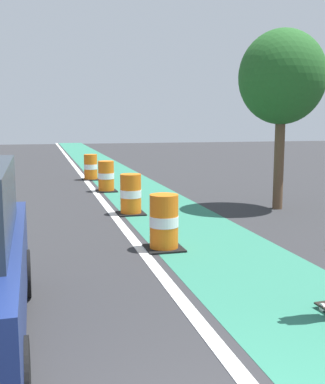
# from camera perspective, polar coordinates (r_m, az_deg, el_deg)

# --- Properties ---
(bike_lane_strip) EXTENTS (2.50, 80.00, 0.01)m
(bike_lane_strip) POSITION_cam_1_polar(r_m,az_deg,el_deg) (15.14, -1.63, -0.89)
(bike_lane_strip) COLOR #2D755B
(bike_lane_strip) RESTS_ON ground
(lane_divider_stripe) EXTENTS (0.20, 80.00, 0.01)m
(lane_divider_stripe) POSITION_cam_1_polar(r_m,az_deg,el_deg) (14.88, -7.27, -1.12)
(lane_divider_stripe) COLOR silver
(lane_divider_stripe) RESTS_ON ground
(traffic_barrel_front) EXTENTS (0.73, 0.73, 1.09)m
(traffic_barrel_front) POSITION_cam_1_polar(r_m,az_deg,el_deg) (9.21, 0.18, -3.74)
(traffic_barrel_front) COLOR orange
(traffic_barrel_front) RESTS_ON ground
(traffic_barrel_mid) EXTENTS (0.73, 0.73, 1.09)m
(traffic_barrel_mid) POSITION_cam_1_polar(r_m,az_deg,el_deg) (12.70, -3.86, -0.33)
(traffic_barrel_mid) COLOR orange
(traffic_barrel_mid) RESTS_ON ground
(traffic_barrel_back) EXTENTS (0.73, 0.73, 1.09)m
(traffic_barrel_back) POSITION_cam_1_polar(r_m,az_deg,el_deg) (16.88, -6.84, 1.85)
(traffic_barrel_back) COLOR orange
(traffic_barrel_back) RESTS_ON ground
(traffic_barrel_far) EXTENTS (0.73, 0.73, 1.09)m
(traffic_barrel_far) POSITION_cam_1_polar(r_m,az_deg,el_deg) (20.32, -8.68, 2.96)
(traffic_barrel_far) COLOR orange
(traffic_barrel_far) RESTS_ON ground
(street_tree_sidewalk) EXTENTS (2.40, 2.40, 5.00)m
(street_tree_sidewalk) POSITION_cam_1_polar(r_m,az_deg,el_deg) (13.78, 14.26, 13.21)
(street_tree_sidewalk) COLOR brown
(street_tree_sidewalk) RESTS_ON ground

